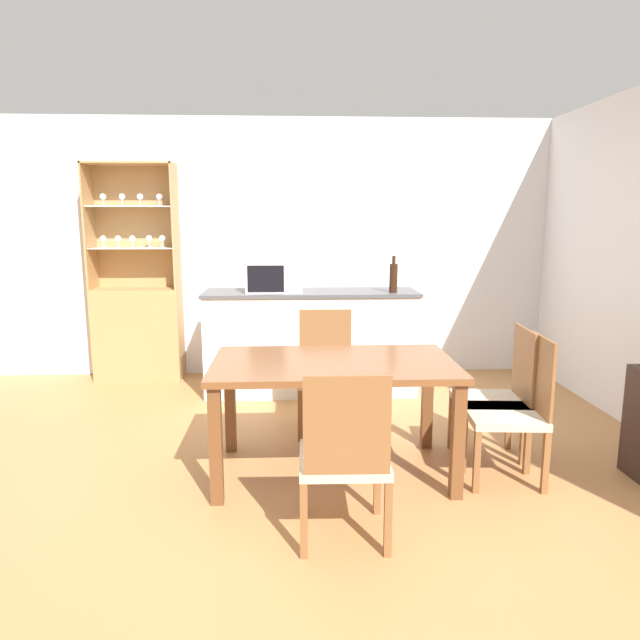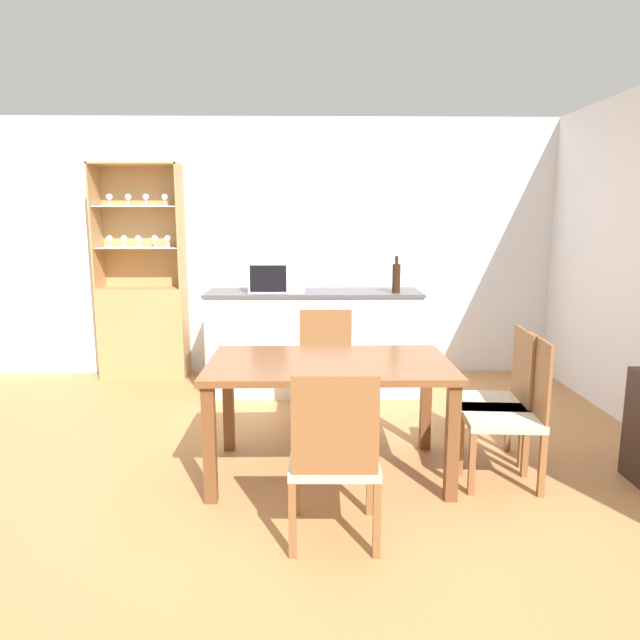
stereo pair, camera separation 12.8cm
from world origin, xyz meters
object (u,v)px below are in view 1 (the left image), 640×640
(dining_chair_side_right_far, at_px, (497,397))
(wine_bottle, at_px, (393,277))
(dining_chair_head_far, at_px, (326,373))
(display_cabinet, at_px, (138,317))
(dining_chair_side_right_near, at_px, (512,411))
(dining_table, at_px, (333,376))
(dining_chair_head_near, at_px, (344,458))
(microwave, at_px, (274,277))

(dining_chair_side_right_far, height_order, wine_bottle, wine_bottle)
(dining_chair_head_far, xyz_separation_m, dining_chair_side_right_far, (1.08, -0.64, 0.00))
(display_cabinet, distance_m, dining_chair_side_right_near, 3.71)
(dining_table, xyz_separation_m, dining_chair_side_right_near, (1.08, -0.13, -0.19))
(display_cabinet, relative_size, dining_chair_head_near, 2.35)
(dining_chair_head_near, distance_m, dining_chair_side_right_far, 1.40)
(dining_table, bearing_deg, microwave, 103.69)
(wine_bottle, bearing_deg, microwave, 174.28)
(dining_table, distance_m, dining_chair_side_right_far, 1.10)
(dining_chair_head_near, distance_m, wine_bottle, 2.52)
(dining_chair_side_right_near, relative_size, dining_chair_side_right_far, 1.00)
(dining_table, distance_m, dining_chair_head_far, 0.79)
(microwave, distance_m, wine_bottle, 1.05)
(dining_chair_side_right_far, bearing_deg, dining_chair_head_far, 63.49)
(dining_chair_head_far, distance_m, wine_bottle, 1.21)
(dining_chair_side_right_far, bearing_deg, wine_bottle, 21.18)
(display_cabinet, distance_m, dining_table, 2.85)
(dining_table, distance_m, wine_bottle, 1.76)
(dining_chair_head_near, xyz_separation_m, dining_chair_side_right_near, (1.08, 0.64, 0.00))
(dining_chair_side_right_near, bearing_deg, wine_bottle, 18.76)
(dining_chair_head_near, bearing_deg, dining_chair_head_far, 91.08)
(display_cabinet, bearing_deg, dining_table, -51.57)
(dining_table, bearing_deg, dining_chair_head_far, 89.97)
(dining_chair_head_near, distance_m, dining_chair_head_far, 1.54)
(dining_chair_side_right_far, bearing_deg, microwave, 48.01)
(dining_table, distance_m, microwave, 1.79)
(dining_chair_side_right_far, xyz_separation_m, microwave, (-1.49, 1.56, 0.63))
(wine_bottle, bearing_deg, dining_chair_head_near, -105.20)
(dining_chair_head_near, relative_size, wine_bottle, 2.76)
(dining_chair_side_right_near, height_order, wine_bottle, wine_bottle)
(dining_chair_head_far, distance_m, dining_chair_side_right_far, 1.25)
(dining_chair_side_right_far, relative_size, wine_bottle, 2.76)
(dining_chair_side_right_near, relative_size, microwave, 1.82)
(dining_chair_head_far, bearing_deg, dining_chair_side_right_near, 140.51)
(dining_chair_head_far, distance_m, microwave, 1.19)
(dining_chair_head_near, height_order, dining_chair_side_right_far, same)
(dining_chair_head_near, bearing_deg, wine_bottle, 75.93)
(dining_chair_head_far, bearing_deg, wine_bottle, -127.66)
(dining_chair_head_near, bearing_deg, microwave, 100.61)
(dining_table, xyz_separation_m, microwave, (-0.41, 1.69, 0.44))
(dining_chair_head_near, bearing_deg, dining_chair_side_right_far, 40.82)
(dining_table, xyz_separation_m, dining_chair_head_near, (-0.00, -0.77, -0.19))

